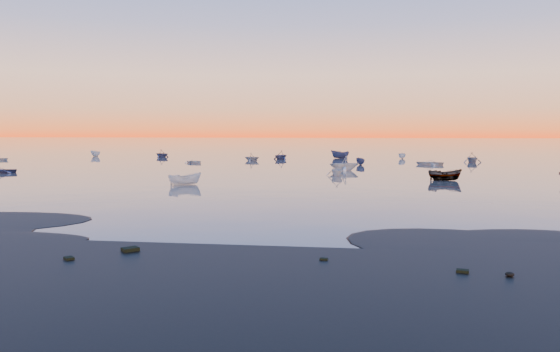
# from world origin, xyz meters

# --- Properties ---
(ground) EXTENTS (600.00, 600.00, 0.00)m
(ground) POSITION_xyz_m (0.00, 100.00, 0.00)
(ground) COLOR #655C54
(ground) RESTS_ON ground
(mud_lobes) EXTENTS (140.00, 6.00, 0.07)m
(mud_lobes) POSITION_xyz_m (0.00, -1.00, 0.01)
(mud_lobes) COLOR black
(mud_lobes) RESTS_ON ground
(moored_fleet) EXTENTS (124.00, 58.00, 1.20)m
(moored_fleet) POSITION_xyz_m (0.00, 53.00, 0.00)
(moored_fleet) COLOR white
(moored_fleet) RESTS_ON ground
(boat_near_center) EXTENTS (3.20, 3.68, 1.20)m
(boat_near_center) POSITION_xyz_m (-5.66, 24.94, 0.00)
(boat_near_center) COLOR white
(boat_near_center) RESTS_ON ground
(boat_near_right) EXTENTS (3.44, 2.08, 1.12)m
(boat_near_right) POSITION_xyz_m (9.12, 38.57, 0.00)
(boat_near_right) COLOR white
(boat_near_right) RESTS_ON ground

